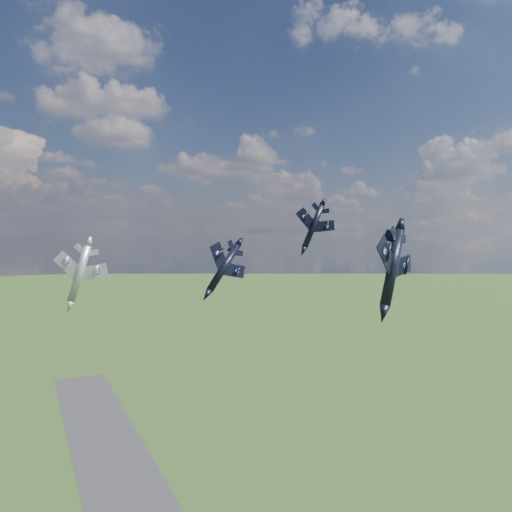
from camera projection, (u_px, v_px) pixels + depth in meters
name	position (u px, v px, depth m)	size (l,w,h in m)	color
jet_lead_navy	(224.00, 268.00, 85.75)	(9.49, 13.23, 2.74)	black
jet_right_navy	(392.00, 268.00, 75.77)	(11.94, 16.65, 3.44)	black
jet_high_navy	(313.00, 226.00, 108.48)	(9.71, 13.54, 2.80)	black
jet_left_silver	(79.00, 273.00, 78.06)	(8.96, 12.50, 2.59)	gray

